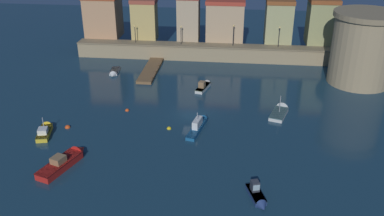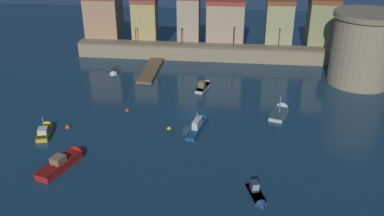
{
  "view_description": "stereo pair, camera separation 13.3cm",
  "coord_description": "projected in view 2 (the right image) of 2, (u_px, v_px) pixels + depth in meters",
  "views": [
    {
      "loc": [
        5.96,
        -52.96,
        26.76
      ],
      "look_at": [
        0.0,
        0.4,
        0.88
      ],
      "focal_mm": 39.97,
      "sensor_mm": 36.0,
      "label": 1
    },
    {
      "loc": [
        6.09,
        -52.94,
        26.76
      ],
      "look_at": [
        0.0,
        0.4,
        0.88
      ],
      "focal_mm": 39.97,
      "sensor_mm": 36.0,
      "label": 2
    }
  ],
  "objects": [
    {
      "name": "quay_lamp_2",
      "position": [
        234.0,
        32.0,
        77.82
      ],
      "size": [
        0.32,
        0.32,
        3.9
      ],
      "color": "black",
      "rests_on": "quay_wall"
    },
    {
      "name": "old_town_backdrop",
      "position": [
        210.0,
        19.0,
        81.02
      ],
      "size": [
        47.74,
        5.75,
        8.73
      ],
      "color": "tan",
      "rests_on": "ground"
    },
    {
      "name": "moored_boat_6",
      "position": [
        281.0,
        111.0,
        60.13
      ],
      "size": [
        3.32,
        5.68,
        3.54
      ],
      "rotation": [
        0.0,
        0.0,
        1.27
      ],
      "color": "silver",
      "rests_on": "ground"
    },
    {
      "name": "mooring_buoy_2",
      "position": [
        127.0,
        111.0,
        60.88
      ],
      "size": [
        0.58,
        0.58,
        0.58
      ],
      "primitive_type": "sphere",
      "color": "#EA4C19",
      "rests_on": "ground"
    },
    {
      "name": "mooring_buoy_1",
      "position": [
        68.0,
        127.0,
        56.3
      ],
      "size": [
        0.72,
        0.72,
        0.72
      ],
      "primitive_type": "sphere",
      "color": "#EA4C19",
      "rests_on": "ground"
    },
    {
      "name": "quay_lamp_3",
      "position": [
        280.0,
        34.0,
        76.99
      ],
      "size": [
        0.32,
        0.32,
        3.84
      ],
      "color": "black",
      "rests_on": "quay_wall"
    },
    {
      "name": "mooring_buoy_0",
      "position": [
        169.0,
        129.0,
        55.98
      ],
      "size": [
        0.6,
        0.6,
        0.6
      ],
      "primitive_type": "sphere",
      "color": "yellow",
      "rests_on": "ground"
    },
    {
      "name": "moored_boat_1",
      "position": [
        45.0,
        130.0,
        54.84
      ],
      "size": [
        2.49,
        5.23,
        2.78
      ],
      "rotation": [
        0.0,
        0.0,
        1.8
      ],
      "color": "gold",
      "rests_on": "ground"
    },
    {
      "name": "quay_wall",
      "position": [
        206.0,
        52.0,
        80.06
      ],
      "size": [
        48.65,
        2.97,
        2.89
      ],
      "color": "#9E8966",
      "rests_on": "ground"
    },
    {
      "name": "quay_lamp_1",
      "position": [
        181.0,
        32.0,
        78.94
      ],
      "size": [
        0.32,
        0.32,
        3.37
      ],
      "color": "black",
      "rests_on": "quay_wall"
    },
    {
      "name": "quay_lamp_0",
      "position": [
        135.0,
        31.0,
        79.85
      ],
      "size": [
        0.32,
        0.32,
        3.25
      ],
      "color": "black",
      "rests_on": "quay_wall"
    },
    {
      "name": "moored_boat_2",
      "position": [
        114.0,
        73.0,
        73.77
      ],
      "size": [
        1.75,
        4.43,
        1.24
      ],
      "rotation": [
        0.0,
        0.0,
        -1.46
      ],
      "color": "white",
      "rests_on": "ground"
    },
    {
      "name": "moored_boat_3",
      "position": [
        65.0,
        160.0,
        48.22
      ],
      "size": [
        4.04,
        7.44,
        2.03
      ],
      "rotation": [
        0.0,
        0.0,
        1.24
      ],
      "color": "red",
      "rests_on": "ground"
    },
    {
      "name": "moored_boat_5",
      "position": [
        199.0,
        124.0,
        56.1
      ],
      "size": [
        2.6,
        7.49,
        2.81
      ],
      "rotation": [
        0.0,
        0.0,
        1.37
      ],
      "color": "#195689",
      "rests_on": "ground"
    },
    {
      "name": "fortress_tower",
      "position": [
        363.0,
        48.0,
        67.87
      ],
      "size": [
        10.58,
        10.58,
        11.64
      ],
      "color": "#9E8966",
      "rests_on": "ground"
    },
    {
      "name": "pier_dock",
      "position": [
        151.0,
        70.0,
        74.92
      ],
      "size": [
        2.55,
        12.07,
        0.7
      ],
      "color": "brown",
      "rests_on": "ground"
    },
    {
      "name": "moored_boat_4",
      "position": [
        257.0,
        196.0,
        42.43
      ],
      "size": [
        2.38,
        4.26,
        1.89
      ],
      "rotation": [
        0.0,
        0.0,
        -1.26
      ],
      "color": "navy",
      "rests_on": "ground"
    },
    {
      "name": "moored_boat_0",
      "position": [
        205.0,
        85.0,
        68.15
      ],
      "size": [
        2.52,
        5.39,
        1.81
      ],
      "rotation": [
        0.0,
        0.0,
        1.3
      ],
      "color": "silver",
      "rests_on": "ground"
    },
    {
      "name": "ground_plane",
      "position": [
        192.0,
        115.0,
        59.63
      ],
      "size": [
        133.23,
        133.23,
        0.0
      ],
      "primitive_type": "plane",
      "color": "#19384C"
    }
  ]
}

